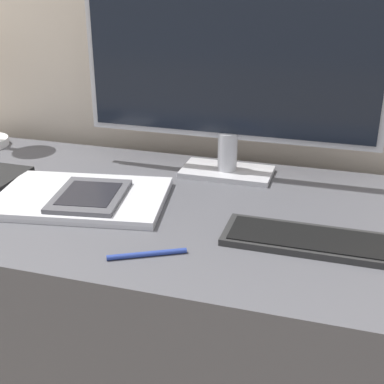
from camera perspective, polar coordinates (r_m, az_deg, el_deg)
The scene contains 6 objects.
desk at distance 1.25m, azimuth 1.77°, elevation -17.64°, with size 1.52×0.59×0.75m.
monitor at distance 1.16m, azimuth 4.14°, elevation 14.79°, with size 0.65×0.11×0.50m.
keyboard at distance 0.95m, azimuth 13.68°, elevation -5.16°, with size 0.34×0.11×0.01m.
laptop at distance 1.11m, azimuth -11.64°, elevation -0.58°, with size 0.37×0.27×0.02m.
ereader at distance 1.08m, azimuth -10.88°, elevation -0.39°, with size 0.16×0.19×0.01m.
pen at distance 0.89m, azimuth -4.86°, elevation -6.66°, with size 0.12×0.07×0.01m.
Camera 1 is at (0.24, -0.71, 1.20)m, focal length 50.00 mm.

